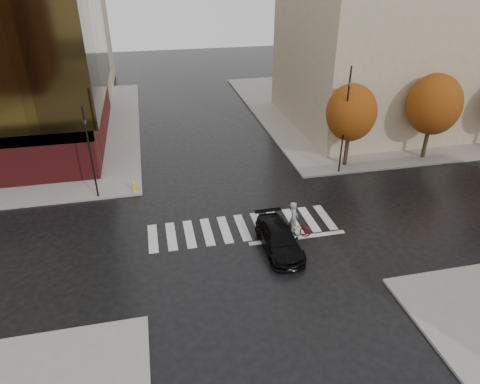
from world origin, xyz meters
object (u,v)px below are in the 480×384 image
(traffic_light_nw, at_px, (90,149))
(traffic_light_ne, at_px, (346,113))
(fire_hydrant, at_px, (134,186))
(sedan, at_px, (279,239))
(cyclist, at_px, (294,224))

(traffic_light_nw, relative_size, traffic_light_ne, 0.80)
(traffic_light_ne, bearing_deg, fire_hydrant, 15.74)
(traffic_light_nw, height_order, fire_hydrant, traffic_light_nw)
(traffic_light_nw, xyz_separation_m, fire_hydrant, (2.50, 0.20, -3.16))
(sedan, xyz_separation_m, traffic_light_ne, (7.44, 8.42, 4.16))
(traffic_light_ne, height_order, fire_hydrant, traffic_light_ne)
(traffic_light_ne, bearing_deg, cyclist, 66.26)
(sedan, distance_m, traffic_light_nw, 13.84)
(cyclist, bearing_deg, sedan, 155.41)
(sedan, xyz_separation_m, traffic_light_nw, (-10.56, 8.42, 3.05))
(cyclist, height_order, traffic_light_nw, traffic_light_nw)
(cyclist, relative_size, traffic_light_ne, 0.28)
(fire_hydrant, bearing_deg, traffic_light_nw, -175.43)
(fire_hydrant, bearing_deg, sedan, -46.92)
(cyclist, relative_size, traffic_light_nw, 0.36)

